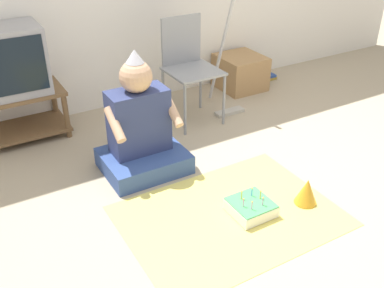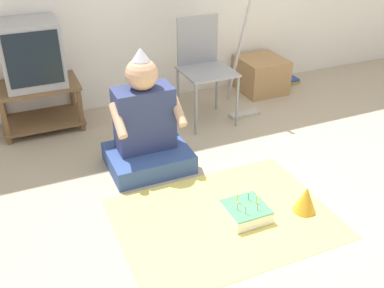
{
  "view_description": "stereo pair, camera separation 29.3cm",
  "coord_description": "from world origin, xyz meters",
  "px_view_note": "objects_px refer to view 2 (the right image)",
  "views": [
    {
      "loc": [
        -1.76,
        -1.77,
        1.82
      ],
      "look_at": [
        -0.49,
        0.43,
        0.35
      ],
      "focal_mm": 42.0,
      "sensor_mm": 36.0,
      "label": 1
    },
    {
      "loc": [
        -1.5,
        -1.9,
        1.82
      ],
      "look_at": [
        -0.49,
        0.43,
        0.35
      ],
      "focal_mm": 42.0,
      "sensor_mm": 36.0,
      "label": 2
    }
  ],
  "objects_px": {
    "cardboard_box_stack": "(261,75)",
    "birthday_cake": "(246,212)",
    "person_seated": "(146,129)",
    "party_hat_blue": "(306,199)",
    "folding_chair": "(203,62)",
    "tv": "(31,53)",
    "dust_mop": "(241,81)",
    "book_pile": "(289,81)"
  },
  "relations": [
    {
      "from": "dust_mop",
      "to": "person_seated",
      "type": "relative_size",
      "value": 1.21
    },
    {
      "from": "party_hat_blue",
      "to": "tv",
      "type": "bearing_deg",
      "value": 126.5
    },
    {
      "from": "cardboard_box_stack",
      "to": "birthday_cake",
      "type": "distance_m",
      "value": 2.06
    },
    {
      "from": "dust_mop",
      "to": "person_seated",
      "type": "xyz_separation_m",
      "value": [
        -1.07,
        -0.52,
        -0.01
      ]
    },
    {
      "from": "folding_chair",
      "to": "person_seated",
      "type": "relative_size",
      "value": 0.99
    },
    {
      "from": "person_seated",
      "to": "cardboard_box_stack",
      "type": "bearing_deg",
      "value": 30.28
    },
    {
      "from": "dust_mop",
      "to": "party_hat_blue",
      "type": "height_order",
      "value": "dust_mop"
    },
    {
      "from": "folding_chair",
      "to": "party_hat_blue",
      "type": "xyz_separation_m",
      "value": [
        0.03,
        -1.49,
        -0.42
      ]
    },
    {
      "from": "folding_chair",
      "to": "dust_mop",
      "type": "height_order",
      "value": "dust_mop"
    },
    {
      "from": "tv",
      "to": "cardboard_box_stack",
      "type": "relative_size",
      "value": 1.15
    },
    {
      "from": "person_seated",
      "to": "party_hat_blue",
      "type": "distance_m",
      "value": 1.21
    },
    {
      "from": "tv",
      "to": "folding_chair",
      "type": "distance_m",
      "value": 1.39
    },
    {
      "from": "cardboard_box_stack",
      "to": "birthday_cake",
      "type": "xyz_separation_m",
      "value": [
        -1.13,
        -1.72,
        -0.12
      ]
    },
    {
      "from": "book_pile",
      "to": "dust_mop",
      "type": "bearing_deg",
      "value": -153.91
    },
    {
      "from": "dust_mop",
      "to": "book_pile",
      "type": "height_order",
      "value": "dust_mop"
    },
    {
      "from": "birthday_cake",
      "to": "party_hat_blue",
      "type": "height_order",
      "value": "party_hat_blue"
    },
    {
      "from": "person_seated",
      "to": "birthday_cake",
      "type": "relative_size",
      "value": 3.49
    },
    {
      "from": "book_pile",
      "to": "person_seated",
      "type": "height_order",
      "value": "person_seated"
    },
    {
      "from": "party_hat_blue",
      "to": "folding_chair",
      "type": "bearing_deg",
      "value": 91.27
    },
    {
      "from": "folding_chair",
      "to": "book_pile",
      "type": "height_order",
      "value": "folding_chair"
    },
    {
      "from": "tv",
      "to": "birthday_cake",
      "type": "distance_m",
      "value": 2.11
    },
    {
      "from": "folding_chair",
      "to": "cardboard_box_stack",
      "type": "height_order",
      "value": "folding_chair"
    },
    {
      "from": "person_seated",
      "to": "party_hat_blue",
      "type": "relative_size",
      "value": 5.04
    },
    {
      "from": "cardboard_box_stack",
      "to": "dust_mop",
      "type": "bearing_deg",
      "value": -140.21
    },
    {
      "from": "book_pile",
      "to": "party_hat_blue",
      "type": "distance_m",
      "value": 2.18
    },
    {
      "from": "cardboard_box_stack",
      "to": "book_pile",
      "type": "bearing_deg",
      "value": 6.15
    },
    {
      "from": "tv",
      "to": "dust_mop",
      "type": "relative_size",
      "value": 0.48
    },
    {
      "from": "dust_mop",
      "to": "book_pile",
      "type": "relative_size",
      "value": 5.51
    },
    {
      "from": "birthday_cake",
      "to": "folding_chair",
      "type": "bearing_deg",
      "value": 76.26
    },
    {
      "from": "dust_mop",
      "to": "tv",
      "type": "bearing_deg",
      "value": 166.71
    },
    {
      "from": "tv",
      "to": "birthday_cake",
      "type": "relative_size",
      "value": 2.02
    },
    {
      "from": "cardboard_box_stack",
      "to": "birthday_cake",
      "type": "bearing_deg",
      "value": -123.4
    },
    {
      "from": "birthday_cake",
      "to": "party_hat_blue",
      "type": "bearing_deg",
      "value": -13.66
    },
    {
      "from": "tv",
      "to": "dust_mop",
      "type": "height_order",
      "value": "dust_mop"
    },
    {
      "from": "tv",
      "to": "folding_chair",
      "type": "relative_size",
      "value": 0.59
    },
    {
      "from": "folding_chair",
      "to": "birthday_cake",
      "type": "xyz_separation_m",
      "value": [
        -0.34,
        -1.4,
        -0.47
      ]
    },
    {
      "from": "cardboard_box_stack",
      "to": "party_hat_blue",
      "type": "bearing_deg",
      "value": -112.71
    },
    {
      "from": "folding_chair",
      "to": "birthday_cake",
      "type": "distance_m",
      "value": 1.52
    },
    {
      "from": "cardboard_box_stack",
      "to": "party_hat_blue",
      "type": "relative_size",
      "value": 2.54
    },
    {
      "from": "birthday_cake",
      "to": "party_hat_blue",
      "type": "relative_size",
      "value": 1.45
    },
    {
      "from": "tv",
      "to": "birthday_cake",
      "type": "height_order",
      "value": "tv"
    },
    {
      "from": "cardboard_box_stack",
      "to": "dust_mop",
      "type": "relative_size",
      "value": 0.42
    }
  ]
}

